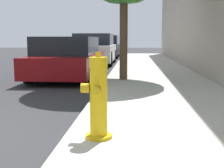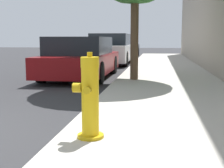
# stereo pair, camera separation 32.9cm
# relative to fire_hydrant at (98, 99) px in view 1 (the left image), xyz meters

# --- Properties ---
(sidewalk_slab) EXTENTS (2.71, 40.00, 0.14)m
(sidewalk_slab) POSITION_rel_fire_hydrant_xyz_m (0.97, -0.28, -0.49)
(sidewalk_slab) COLOR #B7B2A8
(sidewalk_slab) RESTS_ON ground_plane
(fire_hydrant) EXTENTS (0.32, 0.34, 0.91)m
(fire_hydrant) POSITION_rel_fire_hydrant_xyz_m (0.00, 0.00, 0.00)
(fire_hydrant) COLOR #C39C11
(fire_hydrant) RESTS_ON sidewalk_slab
(parked_car_near) EXTENTS (1.81, 4.31, 1.25)m
(parked_car_near) POSITION_rel_fire_hydrant_xyz_m (-1.64, 6.22, 0.04)
(parked_car_near) COLOR maroon
(parked_car_near) RESTS_ON ground_plane
(parked_car_mid) EXTENTS (1.82, 4.19, 1.43)m
(parked_car_mid) POSITION_rel_fire_hydrant_xyz_m (-1.50, 11.49, 0.13)
(parked_car_mid) COLOR silver
(parked_car_mid) RESTS_ON ground_plane
(parked_car_far) EXTENTS (1.74, 4.34, 1.42)m
(parked_car_far) POSITION_rel_fire_hydrant_xyz_m (-1.48, 17.18, 0.11)
(parked_car_far) COLOR black
(parked_car_far) RESTS_ON ground_plane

